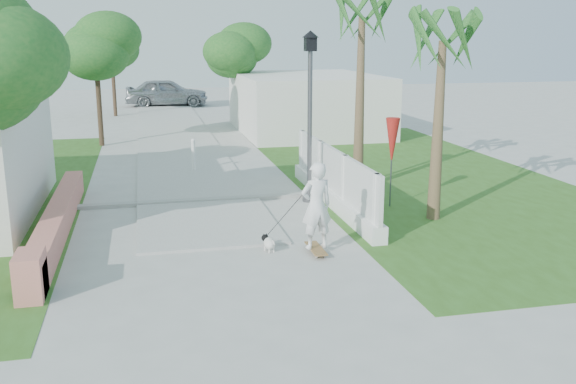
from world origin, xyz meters
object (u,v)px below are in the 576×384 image
object	(u,v)px
bollard	(193,154)
parked_car	(167,92)
skateboarder	(305,210)
dog	(269,243)
street_lamp	(310,110)
patio_umbrella	(392,142)

from	to	relation	value
bollard	parked_car	size ratio (longest dim) A/B	0.22
skateboarder	dog	world-z (taller)	skateboarder
street_lamp	dog	world-z (taller)	street_lamp
dog	parked_car	bearing A→B (deg)	72.69
street_lamp	dog	xyz separation A→B (m)	(-1.85, -3.79, -2.24)
bollard	street_lamp	bearing A→B (deg)	-59.04
bollard	parked_car	distance (m)	20.66
skateboarder	dog	size ratio (longest dim) A/B	3.92
bollard	dog	world-z (taller)	bollard
bollard	skateboarder	xyz separation A→B (m)	(1.56, -8.52, 0.32)
parked_car	street_lamp	bearing A→B (deg)	-169.69
street_lamp	skateboarder	size ratio (longest dim) A/B	2.36
street_lamp	parked_car	xyz separation A→B (m)	(-2.70, 25.16, -1.57)
skateboarder	bollard	bearing A→B (deg)	-87.54
bollard	dog	xyz separation A→B (m)	(0.85, -8.29, -0.40)
street_lamp	patio_umbrella	size ratio (longest dim) A/B	1.93
dog	parked_car	distance (m)	28.96
dog	parked_car	size ratio (longest dim) A/B	0.10
bollard	parked_car	world-z (taller)	parked_car
dog	patio_umbrella	bearing A→B (deg)	17.67
patio_umbrella	street_lamp	bearing A→B (deg)	152.24
street_lamp	bollard	distance (m)	5.56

